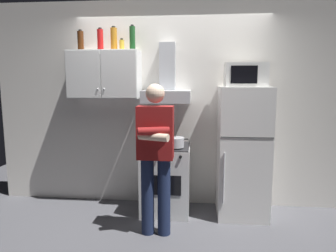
% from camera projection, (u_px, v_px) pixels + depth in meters
% --- Properties ---
extents(ground_plane, '(7.00, 7.00, 0.00)m').
position_uv_depth(ground_plane, '(168.00, 219.00, 3.72)').
color(ground_plane, '#4C4C51').
extents(back_wall_tiled, '(4.80, 0.10, 2.70)m').
position_uv_depth(back_wall_tiled, '(172.00, 105.00, 4.11)').
color(back_wall_tiled, silver).
rests_on(back_wall_tiled, ground_plane).
extents(upper_cabinet, '(0.90, 0.37, 0.60)m').
position_uv_depth(upper_cabinet, '(105.00, 74.00, 3.91)').
color(upper_cabinet, silver).
extents(stove_oven, '(0.60, 0.62, 0.87)m').
position_uv_depth(stove_oven, '(166.00, 179.00, 3.91)').
color(stove_oven, silver).
rests_on(stove_oven, ground_plane).
extents(range_hood, '(0.60, 0.44, 0.75)m').
position_uv_depth(range_hood, '(167.00, 87.00, 3.86)').
color(range_hood, '#B7BABF').
extents(refrigerator, '(0.60, 0.62, 1.60)m').
position_uv_depth(refrigerator, '(243.00, 152.00, 3.76)').
color(refrigerator, white).
rests_on(refrigerator, ground_plane).
extents(microwave, '(0.48, 0.37, 0.28)m').
position_uv_depth(microwave, '(245.00, 75.00, 3.64)').
color(microwave, silver).
rests_on(microwave, refrigerator).
extents(person_standing, '(0.38, 0.33, 1.64)m').
position_uv_depth(person_standing, '(155.00, 154.00, 3.25)').
color(person_standing, '#192342').
rests_on(person_standing, ground_plane).
extents(cooking_pot, '(0.31, 0.21, 0.12)m').
position_uv_depth(cooking_pot, '(176.00, 142.00, 3.70)').
color(cooking_pot, '#B7BABF').
rests_on(cooking_pot, stove_oven).
extents(bottle_liquor_amber, '(0.08, 0.08, 0.30)m').
position_uv_depth(bottle_liquor_amber, '(114.00, 39.00, 3.86)').
color(bottle_liquor_amber, '#B7721E').
rests_on(bottle_liquor_amber, upper_cabinet).
extents(bottle_soda_red, '(0.08, 0.08, 0.27)m').
position_uv_depth(bottle_soda_red, '(100.00, 40.00, 3.83)').
color(bottle_soda_red, red).
rests_on(bottle_soda_red, upper_cabinet).
extents(bottle_rum_dark, '(0.08, 0.08, 0.26)m').
position_uv_depth(bottle_rum_dark, '(81.00, 41.00, 3.90)').
color(bottle_rum_dark, '#47230F').
rests_on(bottle_rum_dark, upper_cabinet).
extents(bottle_wine_green, '(0.07, 0.07, 0.31)m').
position_uv_depth(bottle_wine_green, '(132.00, 38.00, 3.85)').
color(bottle_wine_green, '#19471E').
rests_on(bottle_wine_green, upper_cabinet).
extents(bottle_spice_jar, '(0.06, 0.06, 0.15)m').
position_uv_depth(bottle_spice_jar, '(122.00, 45.00, 3.85)').
color(bottle_spice_jar, gold).
rests_on(bottle_spice_jar, upper_cabinet).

